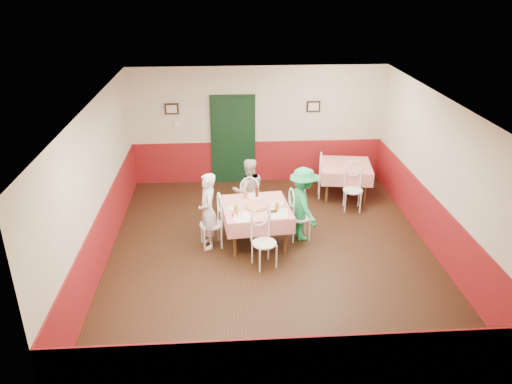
{
  "coord_description": "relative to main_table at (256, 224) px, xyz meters",
  "views": [
    {
      "loc": [
        -0.81,
        -7.91,
        4.81
      ],
      "look_at": [
        -0.25,
        0.43,
        1.05
      ],
      "focal_mm": 35.0,
      "sensor_mm": 36.0,
      "label": 1
    }
  ],
  "objects": [
    {
      "name": "wallet",
      "position": [
        0.31,
        -0.26,
        0.4
      ],
      "size": [
        0.12,
        0.1,
        0.02
      ],
      "primitive_type": "cube",
      "rotation": [
        0.0,
        0.0,
        0.1
      ],
      "color": "black",
      "rests_on": "main_table"
    },
    {
      "name": "plate_left",
      "position": [
        -0.39,
        -0.07,
        0.39
      ],
      "size": [
        0.27,
        0.27,
        0.01
      ],
      "primitive_type": "cylinder",
      "rotation": [
        0.0,
        0.0,
        0.1
      ],
      "color": "white",
      "rests_on": "main_table"
    },
    {
      "name": "plate_far",
      "position": [
        -0.02,
        0.42,
        0.39
      ],
      "size": [
        0.27,
        0.27,
        0.01
      ],
      "primitive_type": "cylinder",
      "rotation": [
        0.0,
        0.0,
        0.1
      ],
      "color": "white",
      "rests_on": "main_table"
    },
    {
      "name": "thermostat",
      "position": [
        -1.65,
        3.02,
        1.12
      ],
      "size": [
        0.1,
        0.03,
        0.1
      ],
      "primitive_type": "cube",
      "color": "white",
      "rests_on": "back_wall"
    },
    {
      "name": "beer_bottle",
      "position": [
        0.04,
        0.4,
        0.5
      ],
      "size": [
        0.07,
        0.07,
        0.23
      ],
      "primitive_type": "cylinder",
      "rotation": [
        0.0,
        0.0,
        0.1
      ],
      "color": "#381C0A",
      "rests_on": "main_table"
    },
    {
      "name": "glass_a",
      "position": [
        -0.38,
        -0.27,
        0.46
      ],
      "size": [
        0.09,
        0.09,
        0.15
      ],
      "primitive_type": "cylinder",
      "rotation": [
        0.0,
        0.0,
        0.1
      ],
      "color": "#BF7219",
      "rests_on": "main_table"
    },
    {
      "name": "chair_left",
      "position": [
        -0.85,
        -0.09,
        0.08
      ],
      "size": [
        0.49,
        0.49,
        0.9
      ],
      "primitive_type": null,
      "rotation": [
        0.0,
        0.0,
        -1.37
      ],
      "color": "white",
      "rests_on": "ground"
    },
    {
      "name": "diner_right",
      "position": [
        0.9,
        0.09,
        0.35
      ],
      "size": [
        0.78,
        1.05,
        1.46
      ],
      "primitive_type": "imported",
      "rotation": [
        0.0,
        0.0,
        1.85
      ],
      "color": "gray",
      "rests_on": "ground"
    },
    {
      "name": "picture_left",
      "position": [
        -1.75,
        3.02,
        1.48
      ],
      "size": [
        0.32,
        0.03,
        0.26
      ],
      "primitive_type": "cube",
      "color": "black",
      "rests_on": "back_wall"
    },
    {
      "name": "pizza",
      "position": [
        0.0,
        -0.05,
        0.4
      ],
      "size": [
        0.45,
        0.45,
        0.03
      ],
      "primitive_type": "cylinder",
      "rotation": [
        0.0,
        0.0,
        0.1
      ],
      "color": "#B74723",
      "rests_on": "main_table"
    },
    {
      "name": "diner_left",
      "position": [
        -0.9,
        -0.09,
        0.36
      ],
      "size": [
        0.42,
        0.58,
        1.46
      ],
      "primitive_type": "imported",
      "rotation": [
        0.0,
        0.0,
        -1.44
      ],
      "color": "gray",
      "rests_on": "ground"
    },
    {
      "name": "back_wall",
      "position": [
        0.25,
        3.07,
        1.02
      ],
      "size": [
        6.0,
        0.1,
        2.8
      ],
      "primitive_type": "cube",
      "color": "beige",
      "rests_on": "ground"
    },
    {
      "name": "diner_far",
      "position": [
        -0.09,
        0.9,
        0.31
      ],
      "size": [
        0.73,
        0.61,
        1.36
      ],
      "primitive_type": "imported",
      "rotation": [
        0.0,
        0.0,
        3.29
      ],
      "color": "gray",
      "rests_on": "ground"
    },
    {
      "name": "glass_b",
      "position": [
        0.37,
        -0.18,
        0.46
      ],
      "size": [
        0.09,
        0.09,
        0.15
      ],
      "primitive_type": "cylinder",
      "rotation": [
        0.0,
        0.0,
        0.1
      ],
      "color": "#BF7219",
      "rests_on": "main_table"
    },
    {
      "name": "ceiling",
      "position": [
        0.25,
        -0.43,
        2.42
      ],
      "size": [
        7.0,
        7.0,
        0.0
      ],
      "primitive_type": "plane",
      "color": "white",
      "rests_on": "back_wall"
    },
    {
      "name": "menu_right",
      "position": [
        0.41,
        -0.32,
        0.39
      ],
      "size": [
        0.34,
        0.43,
        0.0
      ],
      "primitive_type": "cube",
      "rotation": [
        0.0,
        0.0,
        -0.11
      ],
      "color": "white",
      "rests_on": "main_table"
    },
    {
      "name": "menu_left",
      "position": [
        -0.28,
        -0.43,
        0.39
      ],
      "size": [
        0.39,
        0.46,
        0.0
      ],
      "primitive_type": "cube",
      "rotation": [
        0.0,
        0.0,
        0.24
      ],
      "color": "white",
      "rests_on": "main_table"
    },
    {
      "name": "chair_near",
      "position": [
        0.09,
        -0.85,
        0.08
      ],
      "size": [
        0.54,
        0.54,
        0.9
      ],
      "primitive_type": null,
      "rotation": [
        0.0,
        0.0,
        0.36
      ],
      "color": "white",
      "rests_on": "ground"
    },
    {
      "name": "wainscot_right",
      "position": [
        3.24,
        -0.43,
        0.12
      ],
      "size": [
        0.03,
        7.0,
        1.0
      ],
      "primitive_type": "cube",
      "color": "maroon",
      "rests_on": "ground"
    },
    {
      "name": "shaker_c",
      "position": [
        -0.44,
        -0.4,
        0.43
      ],
      "size": [
        0.04,
        0.04,
        0.09
      ],
      "primitive_type": "cylinder",
      "rotation": [
        0.0,
        0.0,
        0.1
      ],
      "color": "#B23319",
      "rests_on": "main_table"
    },
    {
      "name": "floor",
      "position": [
        0.25,
        -0.43,
        -0.38
      ],
      "size": [
        7.0,
        7.0,
        0.0
      ],
      "primitive_type": "plane",
      "color": "black",
      "rests_on": "ground"
    },
    {
      "name": "wainscot_back",
      "position": [
        0.25,
        3.05,
        0.12
      ],
      "size": [
        6.0,
        0.03,
        1.0
      ],
      "primitive_type": "cube",
      "color": "maroon",
      "rests_on": "ground"
    },
    {
      "name": "main_table",
      "position": [
        0.0,
        0.0,
        0.0
      ],
      "size": [
        1.34,
        1.34,
        0.77
      ],
      "primitive_type": "cube",
      "rotation": [
        0.0,
        0.0,
        0.1
      ],
      "color": "red",
      "rests_on": "ground"
    },
    {
      "name": "chair_second_a",
      "position": [
        1.42,
        2.02,
        0.08
      ],
      "size": [
        0.48,
        0.48,
        0.9
      ],
      "primitive_type": null,
      "rotation": [
        0.0,
        0.0,
        -1.72
      ],
      "color": "white",
      "rests_on": "ground"
    },
    {
      "name": "plate_right",
      "position": [
        0.41,
        0.06,
        0.39
      ],
      "size": [
        0.27,
        0.27,
        0.01
      ],
      "primitive_type": "cylinder",
      "rotation": [
        0.0,
        0.0,
        0.1
      ],
      "color": "white",
      "rests_on": "main_table"
    },
    {
      "name": "wainscot_left",
      "position": [
        -2.73,
        -0.43,
        0.12
      ],
      "size": [
        0.03,
        7.0,
        1.0
      ],
      "primitive_type": "cube",
      "color": "maroon",
      "rests_on": "ground"
    },
    {
      "name": "chair_right",
      "position": [
        0.85,
        0.09,
        0.08
      ],
      "size": [
        0.47,
        0.47,
        0.9
      ],
      "primitive_type": null,
      "rotation": [
        0.0,
        0.0,
        1.69
      ],
      "color": "white",
      "rests_on": "ground"
    },
    {
      "name": "second_table",
      "position": [
        2.17,
        2.02,
        0.0
      ],
      "size": [
        1.27,
        1.27,
        0.77
      ],
      "primitive_type": "cube",
      "rotation": [
        0.0,
        0.0,
        -0.15
      ],
      "color": "red",
      "rests_on": "ground"
    },
    {
      "name": "front_wall",
      "position": [
        0.25,
        -3.93,
        1.02
      ],
      "size": [
        6.0,
        0.1,
        2.8
      ],
      "primitive_type": "cube",
      "color": "beige",
      "rests_on": "ground"
    },
    {
      "name": "shaker_a",
      "position": [
        -0.37,
        -0.48,
        0.43
      ],
      "size": [
        0.04,
        0.04,
        0.09
      ],
      "primitive_type": "cylinder",
      "rotation": [
        0.0,
        0.0,
        0.1
      ],
      "color": "silver",
      "rests_on": "main_table"
    },
    {
      "name": "wainscot_front",
      "position": [
        0.25,
        -3.92,
        0.12
      ],
      "size": [
        6.0,
        0.03,
        1.0
      ],
      "primitive_type": "cube",
      "color": "maroon",
      "rests_on": "ground"
    },
    {
      "name": "chair_second_b",
      "position": [
        2.17,
        1.27,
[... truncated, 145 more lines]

